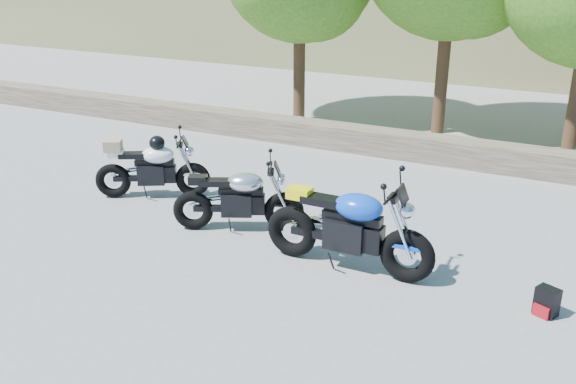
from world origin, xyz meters
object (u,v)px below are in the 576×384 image
Objects in this scene: blue_bike at (349,229)px; backpack at (547,302)px; white_bike at (152,167)px; silver_bike at (239,200)px.

blue_bike is 6.87× the size of backpack.
backpack is at bearing -0.87° from blue_bike.
white_bike is 4.03m from blue_bike.
silver_bike is at bearing 167.68° from blue_bike.
silver_bike is 5.41× the size of backpack.
white_bike is 6.49m from backpack.
silver_bike reaches higher than backpack.
blue_bike is (1.91, -0.45, 0.09)m from silver_bike.
white_bike reaches higher than backpack.
backpack is (2.49, -0.07, -0.41)m from blue_bike.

